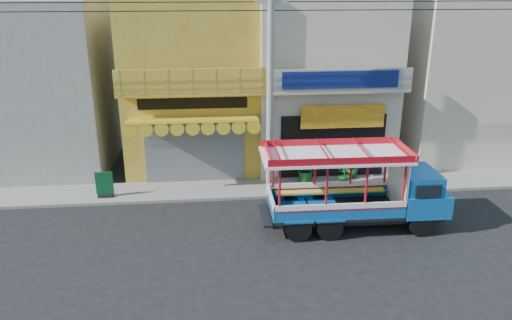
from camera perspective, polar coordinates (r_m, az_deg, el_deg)
The scene contains 13 objects.
ground at distance 17.74m, azimuth 6.08°, elevation -8.25°, with size 90.00×90.00×0.00m, color black.
sidewalk at distance 21.26m, azimuth 3.95°, elevation -3.08°, with size 30.00×2.00×0.12m, color slate.
shophouse_left at distance 23.65m, azimuth -7.16°, elevation 9.41°, with size 6.00×7.50×8.24m.
shophouse_right at distance 24.25m, azimuth 7.36°, elevation 9.65°, with size 6.00×6.75×8.24m.
party_pilaster at distance 20.75m, azimuth 1.07°, elevation 7.81°, with size 0.35×0.30×8.00m, color #C1B49E.
filler_building_left at distance 24.93m, azimuth -23.57°, elevation 7.74°, with size 6.00×6.00×7.60m, color gray.
filler_building_right at distance 26.77m, azimuth 22.25°, elevation 8.64°, with size 6.00×6.00×7.60m, color #C1B49E.
utility_pole at distance 19.06m, azimuth 2.09°, elevation 9.89°, with size 28.00×0.26×9.00m.
songthaew_truck at distance 17.89m, azimuth 12.69°, elevation -3.26°, with size 6.46×2.24×3.00m.
green_sign at distance 20.86m, azimuth -16.91°, elevation -2.90°, with size 0.69×0.32×1.05m.
potted_plant_a at distance 21.60m, azimuth 5.74°, elevation -1.01°, with size 0.99×0.86×1.10m, color #164D1A.
potted_plant_b at distance 21.30m, azimuth 9.93°, elevation -1.62°, with size 0.57×0.46×1.04m, color #164D1A.
potted_plant_c at distance 22.31m, azimuth 10.91°, elevation -0.70°, with size 0.57×0.57×1.03m, color #164D1A.
Camera 1 is at (-3.39, -15.31, 8.30)m, focal length 35.00 mm.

